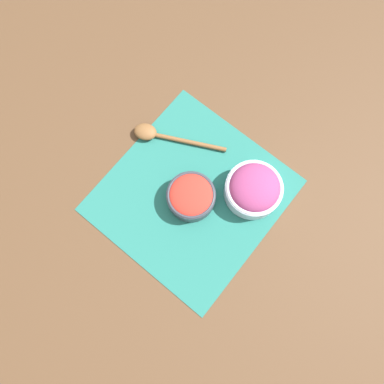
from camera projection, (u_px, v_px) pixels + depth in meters
ground_plane at (192, 195)px, 0.99m from camera, size 3.00×3.00×0.00m
placemat at (192, 195)px, 0.99m from camera, size 0.45×0.43×0.00m
tomato_bowl at (191, 196)px, 0.96m from camera, size 0.13×0.13×0.06m
onion_bowl at (254, 189)px, 0.95m from camera, size 0.15×0.15×0.08m
wooden_spoon at (157, 135)px, 1.02m from camera, size 0.14×0.24×0.03m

